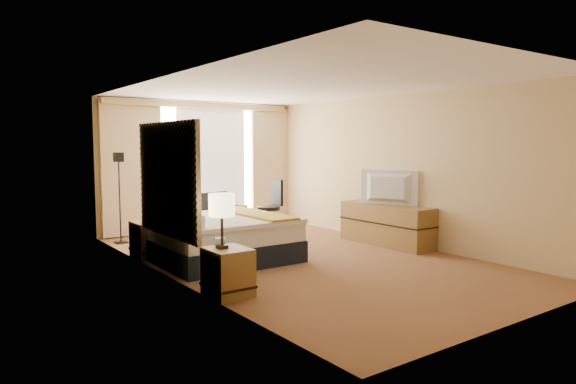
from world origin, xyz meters
TOP-DOWN VIEW (x-y plane):
  - floor at (0.00, 0.00)m, footprint 4.20×7.00m
  - ceiling at (0.00, 0.00)m, footprint 4.20×7.00m
  - wall_back at (0.00, 3.50)m, footprint 4.20×0.02m
  - wall_front at (0.00, -3.50)m, footprint 4.20×0.02m
  - wall_left at (-2.10, 0.00)m, footprint 0.02×7.00m
  - wall_right at (2.10, 0.00)m, footprint 0.02×7.00m
  - headboard at (-2.06, 0.20)m, footprint 0.06×1.85m
  - nightstand_left at (-1.87, -1.05)m, footprint 0.45×0.52m
  - nightstand_right at (-1.87, 1.45)m, footprint 0.45×0.52m
  - media_dresser at (1.83, 0.00)m, footprint 0.50×1.80m
  - window at (0.25, 3.47)m, footprint 2.30×0.02m
  - curtains at (-0.00, 3.39)m, footprint 4.12×0.19m
  - bed at (-1.06, 0.60)m, footprint 1.91×1.75m
  - loveseat at (-0.10, 2.77)m, footprint 1.38×0.97m
  - floor_lamp at (-1.87, 2.82)m, footprint 0.20×0.20m
  - desk_chair at (0.84, 2.10)m, footprint 0.51×0.51m
  - lamp_left at (-1.93, -1.03)m, footprint 0.30×0.30m
  - lamp_right at (-1.82, 1.49)m, footprint 0.26×0.26m
  - tissue_box at (-1.89, -0.90)m, footprint 0.14×0.14m
  - telephone at (-1.80, 1.42)m, footprint 0.20×0.17m
  - television at (1.78, -0.05)m, footprint 0.49×1.01m

SIDE VIEW (x-z plane):
  - floor at x=0.00m, z-range -0.01..0.01m
  - loveseat at x=-0.10m, z-range -0.13..0.65m
  - nightstand_left at x=-1.87m, z-range 0.00..0.55m
  - nightstand_right at x=-1.87m, z-range 0.00..0.55m
  - bed at x=-1.06m, z-range -0.12..0.80m
  - media_dresser at x=1.83m, z-range 0.00..0.70m
  - desk_chair at x=0.84m, z-range -0.06..1.00m
  - telephone at x=-1.80m, z-range 0.55..0.62m
  - tissue_box at x=-1.89m, z-range 0.55..0.65m
  - lamp_right at x=-1.82m, z-range 0.70..1.25m
  - television at x=1.78m, z-range 0.70..1.29m
  - lamp_left at x=-1.93m, z-range 0.72..1.35m
  - floor_lamp at x=-1.87m, z-range 0.33..1.93m
  - headboard at x=-2.06m, z-range 0.53..2.03m
  - wall_back at x=0.00m, z-range 0.00..2.60m
  - wall_front at x=0.00m, z-range 0.00..2.60m
  - wall_left at x=-2.10m, z-range 0.00..2.60m
  - wall_right at x=2.10m, z-range 0.00..2.60m
  - window at x=0.25m, z-range 0.17..2.47m
  - curtains at x=0.00m, z-range 0.13..2.69m
  - ceiling at x=0.00m, z-range 2.59..2.61m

